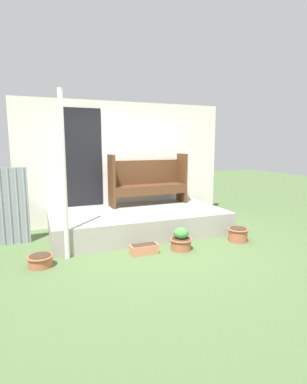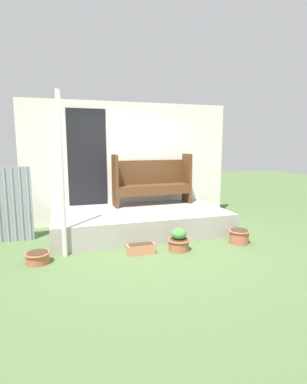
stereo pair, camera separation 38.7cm
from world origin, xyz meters
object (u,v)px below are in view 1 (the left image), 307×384
Objects in this scene: bench at (148,180)px; support_post at (64,177)px; flower_pot_middle at (181,240)px; flower_pot_right at (238,234)px; planter_box_rect at (144,249)px; flower_pot_left at (40,260)px.

support_post is at bearing -143.09° from bench.
flower_pot_right is (1.13, 0.01, -0.03)m from flower_pot_middle.
bench is at bearing 120.93° from flower_pot_right.
bench is at bearing 67.83° from planter_box_rect.
flower_pot_middle is (-0.08, -1.77, -0.80)m from bench.
bench is 2.93m from flower_pot_left.
flower_pot_left is (-2.24, -1.68, -0.87)m from bench.
support_post is 3.12m from flower_pot_right.
support_post is 2.10m from flower_pot_middle.
support_post is at bearing 171.03° from flower_pot_middle.
bench is 4.63× the size of flower_pot_left.
flower_pot_left is 0.83× the size of planter_box_rect.
support_post reaches higher than flower_pot_right.
bench reaches higher than flower_pot_left.
bench is 3.86× the size of planter_box_rect.
support_post is 1.22m from flower_pot_left.
flower_pot_right is (2.91, -0.27, -1.11)m from support_post.
flower_pot_left is at bearing -154.64° from support_post.
bench is at bearing 36.83° from flower_pot_left.
bench is (1.85, 1.49, -0.28)m from support_post.
flower_pot_right is at bearing -1.48° from flower_pot_left.
flower_pot_left is at bearing 177.53° from planter_box_rect.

